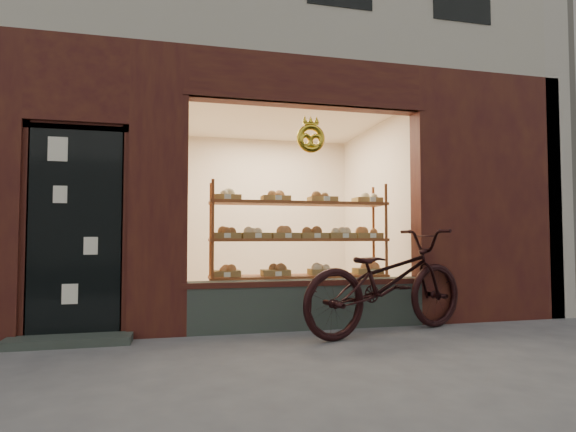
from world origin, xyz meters
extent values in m
plane|color=#505053|center=(0.00, 0.00, 0.00)|extent=(90.00, 90.00, 0.00)
cube|color=#343836|center=(0.45, 2.12, 0.28)|extent=(2.70, 0.25, 0.55)
cube|color=black|center=(-2.00, 2.06, 1.10)|extent=(0.90, 0.04, 2.15)
cube|color=#343836|center=(-2.00, 1.90, 0.04)|extent=(1.15, 0.35, 0.08)
torus|color=gold|center=(0.45, 2.02, 2.15)|extent=(0.33, 0.07, 0.33)
cube|color=brown|center=(0.45, 2.55, 0.05)|extent=(2.20, 0.45, 0.04)
cube|color=brown|center=(0.45, 2.55, 0.55)|extent=(2.20, 0.45, 0.03)
cube|color=brown|center=(0.45, 2.55, 1.00)|extent=(2.20, 0.45, 0.04)
cube|color=brown|center=(0.45, 2.55, 1.45)|extent=(2.20, 0.45, 0.04)
cylinder|color=brown|center=(-0.62, 2.35, 0.85)|extent=(0.04, 0.04, 1.70)
cylinder|color=brown|center=(1.52, 2.35, 0.85)|extent=(0.04, 0.04, 1.70)
cylinder|color=brown|center=(-0.62, 2.75, 0.85)|extent=(0.04, 0.04, 1.70)
cylinder|color=brown|center=(1.52, 2.75, 0.85)|extent=(0.04, 0.04, 1.70)
cube|color=olive|center=(-0.45, 2.55, 0.60)|extent=(0.34, 0.24, 0.07)
sphere|color=#A6632E|center=(-0.45, 2.55, 0.69)|extent=(0.11, 0.11, 0.11)
cube|color=white|center=(-0.45, 2.36, 0.60)|extent=(0.07, 0.01, 0.05)
cube|color=olive|center=(0.15, 2.55, 0.60)|extent=(0.34, 0.24, 0.07)
sphere|color=brown|center=(0.15, 2.55, 0.69)|extent=(0.11, 0.11, 0.11)
cube|color=white|center=(0.15, 2.36, 0.60)|extent=(0.08, 0.01, 0.05)
cube|color=olive|center=(0.75, 2.55, 0.60)|extent=(0.34, 0.24, 0.07)
sphere|color=beige|center=(0.75, 2.55, 0.69)|extent=(0.11, 0.11, 0.11)
cube|color=white|center=(0.75, 2.36, 0.60)|extent=(0.07, 0.01, 0.05)
cube|color=olive|center=(1.35, 2.55, 0.60)|extent=(0.34, 0.24, 0.07)
sphere|color=#A6632E|center=(1.35, 2.55, 0.69)|extent=(0.11, 0.11, 0.11)
cube|color=white|center=(1.35, 2.36, 0.60)|extent=(0.08, 0.01, 0.05)
cube|color=olive|center=(-0.45, 2.55, 1.05)|extent=(0.34, 0.24, 0.07)
sphere|color=brown|center=(-0.45, 2.55, 1.14)|extent=(0.11, 0.11, 0.11)
cube|color=white|center=(-0.45, 2.36, 1.05)|extent=(0.07, 0.01, 0.06)
cube|color=olive|center=(-0.09, 2.55, 1.05)|extent=(0.34, 0.24, 0.07)
sphere|color=beige|center=(-0.09, 2.55, 1.14)|extent=(0.11, 0.11, 0.11)
cube|color=white|center=(-0.09, 2.36, 1.05)|extent=(0.08, 0.01, 0.06)
cube|color=olive|center=(0.27, 2.55, 1.05)|extent=(0.34, 0.24, 0.07)
sphere|color=#A6632E|center=(0.27, 2.55, 1.14)|extent=(0.11, 0.11, 0.11)
cube|color=white|center=(0.27, 2.36, 1.05)|extent=(0.07, 0.01, 0.06)
cube|color=olive|center=(0.63, 2.55, 1.05)|extent=(0.34, 0.24, 0.07)
sphere|color=brown|center=(0.63, 2.55, 1.14)|extent=(0.11, 0.11, 0.11)
cube|color=white|center=(0.63, 2.36, 1.05)|extent=(0.07, 0.01, 0.06)
cube|color=olive|center=(0.99, 2.55, 1.05)|extent=(0.34, 0.24, 0.07)
sphere|color=beige|center=(0.99, 2.55, 1.14)|extent=(0.11, 0.11, 0.11)
cube|color=white|center=(0.99, 2.36, 1.05)|extent=(0.08, 0.01, 0.06)
cube|color=olive|center=(1.35, 2.55, 1.05)|extent=(0.34, 0.24, 0.07)
sphere|color=#A6632E|center=(1.35, 2.55, 1.14)|extent=(0.11, 0.11, 0.11)
cube|color=white|center=(1.35, 2.36, 1.05)|extent=(0.08, 0.01, 0.06)
cube|color=olive|center=(-0.45, 2.55, 1.50)|extent=(0.34, 0.24, 0.07)
sphere|color=beige|center=(-0.45, 2.55, 1.59)|extent=(0.11, 0.11, 0.11)
cube|color=white|center=(-0.45, 2.36, 1.50)|extent=(0.07, 0.01, 0.06)
cube|color=olive|center=(0.15, 2.55, 1.50)|extent=(0.34, 0.24, 0.07)
sphere|color=#A6632E|center=(0.15, 2.55, 1.59)|extent=(0.11, 0.11, 0.11)
cube|color=white|center=(0.15, 2.36, 1.50)|extent=(0.08, 0.01, 0.06)
cube|color=olive|center=(0.75, 2.55, 1.50)|extent=(0.34, 0.24, 0.07)
sphere|color=brown|center=(0.75, 2.55, 1.59)|extent=(0.11, 0.11, 0.11)
cube|color=white|center=(0.75, 2.36, 1.50)|extent=(0.07, 0.01, 0.06)
cube|color=olive|center=(1.35, 2.55, 1.50)|extent=(0.34, 0.24, 0.07)
sphere|color=beige|center=(1.35, 2.55, 1.59)|extent=(0.11, 0.11, 0.11)
cube|color=white|center=(1.35, 2.36, 1.50)|extent=(0.08, 0.01, 0.06)
imported|color=black|center=(1.21, 1.68, 0.56)|extent=(2.27, 1.34, 1.13)
camera|label=1|loc=(-0.93, -2.82, 1.04)|focal=28.00mm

